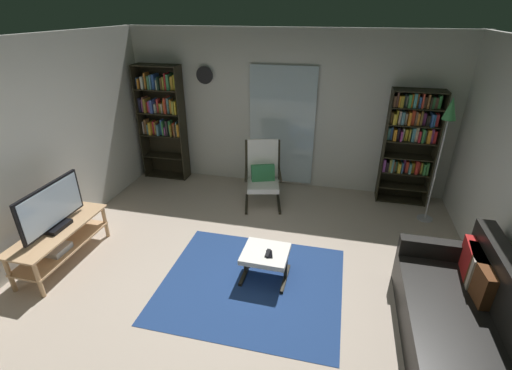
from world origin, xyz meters
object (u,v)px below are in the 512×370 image
Objects in this scene: leather_sofa at (467,323)px; lounge_armchair at (263,172)px; television at (52,208)px; wall_clock at (205,75)px; cell_phone at (269,254)px; floor_lamp_by_shelf at (447,125)px; tv_stand at (60,240)px; tv_remote at (268,253)px; bookshelf_near_sofa at (410,139)px; ottoman at (265,256)px; bookshelf_near_tv at (162,114)px.

lounge_armchair reaches higher than leather_sofa.
television is 3.16m from wall_clock.
cell_phone is 0.08× the size of floor_lamp_by_shelf.
tv_stand is 4.50× the size of wall_clock.
leather_sofa reaches higher than tv_remote.
bookshelf_near_sofa reaches higher than ottoman.
tv_remote is 0.02m from cell_phone.
wall_clock is at bearing 139.08° from leather_sofa.
lounge_armchair reaches higher than tv_remote.
tv_remote reaches higher than cell_phone.
bookshelf_near_tv is 5.33m from leather_sofa.
wall_clock reaches higher than television.
bookshelf_near_tv is at bearing 179.81° from bookshelf_near_sofa.
floor_lamp_by_shelf is at bearing 24.82° from television.
wall_clock reaches higher than tv_remote.
bookshelf_near_tv is 1.06× the size of leather_sofa.
ottoman is 3.38m from wall_clock.
cell_phone is at bearing 5.31° from television.
leather_sofa is (4.47, -0.25, -0.00)m from tv_stand.
ottoman is at bearing 6.46° from television.
lounge_armchair is at bearing 45.23° from tv_stand.
cell_phone is at bearing -124.79° from bookshelf_near_sofa.
floor_lamp_by_shelf is (2.03, 1.86, 1.09)m from tv_remote.
bookshelf_near_tv is at bearing 172.67° from floor_lamp_by_shelf.
television reaches higher than tv_stand.
television is at bearing 171.07° from cell_phone.
bookshelf_near_sofa is 3.41× the size of ottoman.
bookshelf_near_sofa is (4.24, 2.69, 0.73)m from tv_stand.
tv_remote is (2.53, 0.27, 0.05)m from tv_stand.
wall_clock is (0.90, 2.82, 1.09)m from television.
cell_phone is (2.55, 0.24, -0.39)m from television.
tv_remote is (-1.94, 0.52, 0.06)m from leather_sofa.
wall_clock reaches higher than cell_phone.
tv_stand is 0.68× the size of leather_sofa.
bookshelf_near_tv reaches higher than bookshelf_near_sofa.
cell_phone is (0.05, -0.05, 0.07)m from ottoman.
floor_lamp_by_shelf is (4.56, 2.11, 0.71)m from television.
bookshelf_near_sofa is 1.76× the size of lounge_armchair.
cell_phone is at bearing 5.71° from tv_stand.
tv_remote is 2.96m from floor_lamp_by_shelf.
leather_sofa reaches higher than cell_phone.
television is 0.50× the size of leather_sofa.
wall_clock reaches higher than floor_lamp_by_shelf.
floor_lamp_by_shelf is (2.07, 1.83, 1.17)m from ottoman.
ottoman is (2.38, -2.40, -0.87)m from bookshelf_near_tv.
television is 2.59m from cell_phone.
floor_lamp_by_shelf is at bearing -7.33° from bookshelf_near_tv.
tv_stand is at bearing -134.77° from lounge_armchair.
tv_remote is (2.53, 0.25, -0.38)m from television.
television is 4.50m from leather_sofa.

